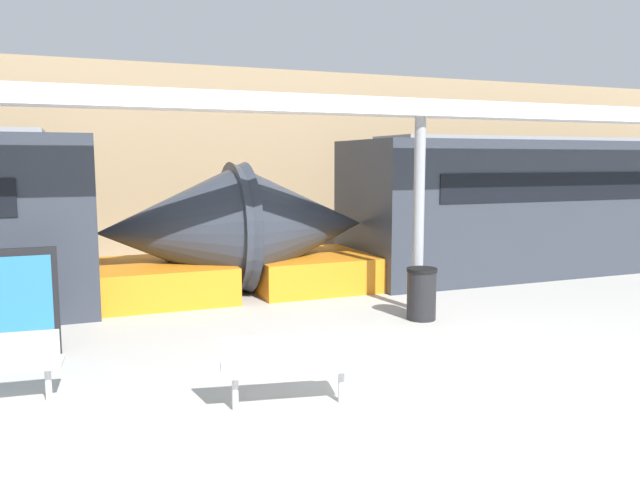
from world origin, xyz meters
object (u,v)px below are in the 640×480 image
object	(u,v)px
train_left	(569,207)
support_column_near	(419,215)
trash_bin	(421,294)
bench_near	(290,364)
poster_board	(17,303)

from	to	relation	value
train_left	support_column_near	distance (m)	6.45
trash_bin	support_column_near	xyz separation A→B (m)	(0.29, 0.63, 1.27)
train_left	bench_near	bearing A→B (deg)	-147.33
train_left	bench_near	xyz separation A→B (m)	(-9.46, -6.07, -1.00)
train_left	bench_near	world-z (taller)	train_left
trash_bin	support_column_near	world-z (taller)	support_column_near
bench_near	trash_bin	distance (m)	4.32
bench_near	support_column_near	xyz separation A→B (m)	(3.58, 3.43, 1.20)
train_left	trash_bin	bearing A→B (deg)	-152.14
bench_near	trash_bin	world-z (taller)	trash_bin
support_column_near	poster_board	bearing A→B (deg)	-176.31
bench_near	poster_board	world-z (taller)	poster_board
train_left	poster_board	bearing A→B (deg)	-166.09
train_left	support_column_near	world-z (taller)	support_column_near
poster_board	support_column_near	bearing A→B (deg)	3.69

